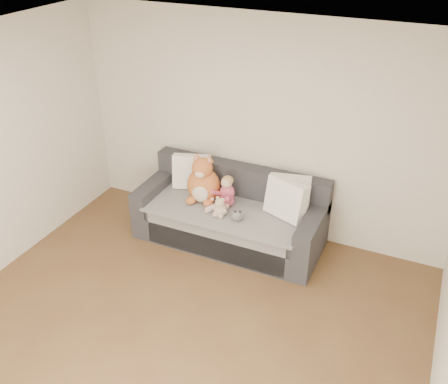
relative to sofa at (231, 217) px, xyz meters
name	(u,v)px	position (x,y,z in m)	size (l,w,h in m)	color
room_shell	(170,219)	(0.17, -1.64, 0.99)	(5.00, 5.00, 5.00)	brown
sofa	(231,217)	(0.00, 0.00, 0.00)	(2.20, 0.94, 0.85)	#2B2B30
cushion_left	(192,172)	(-0.62, 0.20, 0.38)	(0.50, 0.34, 0.44)	white
cushion_right_back	(289,194)	(0.65, 0.18, 0.38)	(0.51, 0.31, 0.44)	white
cushion_right_front	(286,199)	(0.66, 0.04, 0.39)	(0.53, 0.37, 0.46)	white
toddler	(225,194)	(-0.05, -0.05, 0.33)	(0.27, 0.40, 0.39)	#C54569
plush_cat	(203,183)	(-0.35, -0.01, 0.39)	(0.50, 0.46, 0.62)	#CA542C
teddy_bear	(220,208)	(-0.02, -0.26, 0.26)	(0.19, 0.15, 0.25)	tan
plush_cow	(238,215)	(0.20, -0.26, 0.23)	(0.13, 0.19, 0.15)	white
sippy_cup	(223,210)	(0.00, -0.22, 0.22)	(0.10, 0.07, 0.11)	#45348F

